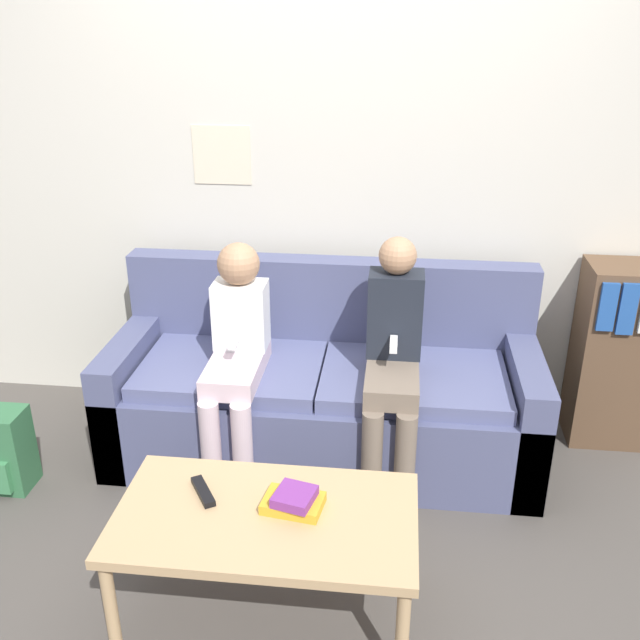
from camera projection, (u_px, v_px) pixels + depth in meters
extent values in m
plane|color=#4C4742|center=(310.00, 512.00, 3.10)|extent=(10.00, 10.00, 0.00)
cube|color=beige|center=(335.00, 167.00, 3.47)|extent=(8.00, 0.06, 2.60)
cube|color=beige|center=(222.00, 155.00, 3.48)|extent=(0.29, 0.00, 0.28)
cube|color=#4C5175|center=(322.00, 415.00, 3.44)|extent=(2.00, 0.77, 0.42)
cube|color=#4C5175|center=(330.00, 305.00, 3.55)|extent=(2.00, 0.14, 0.48)
cube|color=#4C5175|center=(134.00, 390.00, 3.51)|extent=(0.14, 0.77, 0.58)
cube|color=#4C5175|center=(521.00, 412.00, 3.31)|extent=(0.14, 0.77, 0.58)
cube|color=slate|center=(232.00, 369.00, 3.35)|extent=(0.84, 0.61, 0.07)
cube|color=slate|center=(414.00, 379.00, 3.26)|extent=(0.84, 0.61, 0.07)
cube|color=tan|center=(265.00, 518.00, 2.43)|extent=(1.04, 0.58, 0.04)
cylinder|color=tan|center=(111.00, 609.00, 2.35)|extent=(0.04, 0.04, 0.40)
cylinder|color=tan|center=(402.00, 636.00, 2.25)|extent=(0.04, 0.04, 0.40)
cylinder|color=tan|center=(159.00, 512.00, 2.80)|extent=(0.04, 0.04, 0.40)
cylinder|color=tan|center=(403.00, 530.00, 2.70)|extent=(0.04, 0.04, 0.40)
cylinder|color=silver|center=(211.00, 452.00, 3.10)|extent=(0.09, 0.09, 0.49)
cylinder|color=silver|center=(243.00, 454.00, 3.08)|extent=(0.09, 0.09, 0.49)
cube|color=silver|center=(237.00, 367.00, 3.20)|extent=(0.23, 0.49, 0.09)
cube|color=white|center=(241.00, 315.00, 3.24)|extent=(0.24, 0.16, 0.31)
sphere|color=tan|center=(238.00, 264.00, 3.14)|extent=(0.19, 0.19, 0.19)
cube|color=white|center=(234.00, 341.00, 3.13)|extent=(0.03, 0.12, 0.03)
cylinder|color=#756656|center=(372.00, 462.00, 3.02)|extent=(0.09, 0.09, 0.49)
cylinder|color=#756656|center=(405.00, 465.00, 3.01)|extent=(0.09, 0.09, 0.49)
cube|color=#756656|center=(392.00, 376.00, 3.13)|extent=(0.23, 0.49, 0.09)
cube|color=#1E232D|center=(395.00, 314.00, 3.15)|extent=(0.24, 0.16, 0.39)
sphere|color=tan|center=(398.00, 256.00, 3.04)|extent=(0.16, 0.16, 0.16)
cube|color=white|center=(394.00, 344.00, 3.05)|extent=(0.03, 0.12, 0.03)
cube|color=black|center=(203.00, 491.00, 2.52)|extent=(0.12, 0.17, 0.02)
cube|color=gold|center=(293.00, 503.00, 2.45)|extent=(0.22, 0.17, 0.04)
cube|color=#7A3389|center=(295.00, 497.00, 2.42)|extent=(0.16, 0.16, 0.04)
cube|color=brown|center=(617.00, 355.00, 3.48)|extent=(0.40, 0.30, 0.92)
cube|color=#23519E|center=(608.00, 307.00, 3.22)|extent=(0.08, 0.02, 0.23)
cube|color=#23519E|center=(628.00, 309.00, 3.22)|extent=(0.08, 0.02, 0.25)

